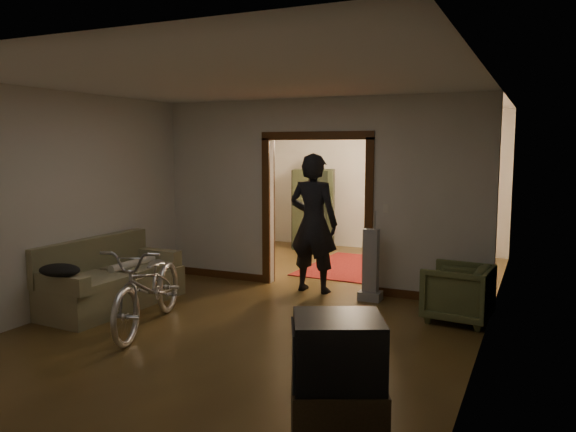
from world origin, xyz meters
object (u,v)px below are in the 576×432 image
Objects in this scene: sofa at (112,273)px; locker at (314,209)px; armchair at (458,293)px; person at (313,223)px; desk at (423,240)px; bicycle at (149,286)px.

locker is at bearing 83.95° from sofa.
armchair is 2.29m from person.
armchair is at bearing -62.99° from locker.
bicycle is at bearing -118.51° from desk.
desk is at bearing -103.34° from person.
armchair is at bearing -81.80° from desk.
sofa is 1.18× the size of locker.
locker is (-1.30, 3.23, -0.18)m from person.
desk is (2.05, 5.65, -0.17)m from bicycle.
sofa is 4.41m from armchair.
desk is (-1.17, 3.88, -0.02)m from armchair.
desk is at bearing 53.46° from bicycle.
bicycle is 1.16× the size of locker.
armchair is 4.06m from desk.
locker reaches higher than armchair.
locker is 1.86× the size of desk.
armchair is 5.14m from locker.
person is (2.11, 1.84, 0.56)m from sofa.
sofa is at bearing 136.93° from bicycle.
locker reaches higher than desk.
bicycle is 2.63m from person.
bicycle is 2.16× the size of desk.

